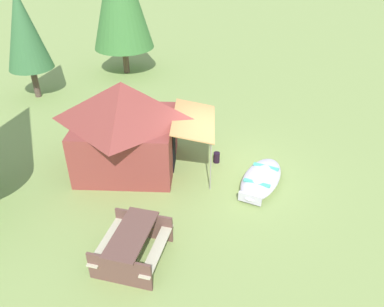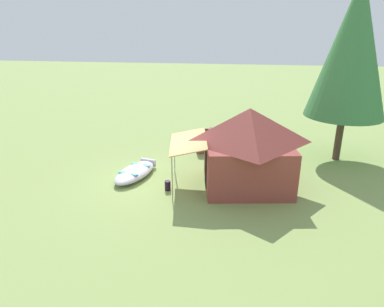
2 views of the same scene
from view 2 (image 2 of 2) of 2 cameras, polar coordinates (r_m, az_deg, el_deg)
ground_plane at (r=12.91m, az=-5.18°, el=-4.66°), size 80.00×80.00×0.00m
beached_rowboat at (r=13.36m, az=-9.36°, el=-3.03°), size 2.47×1.55×0.38m
canvas_cabin_tent at (r=12.17m, az=9.14°, el=1.06°), size 3.35×4.61×2.84m
picnic_table at (r=16.01m, az=3.82°, el=2.35°), size 1.76×1.54×0.79m
cooler_box at (r=12.55m, az=3.81°, el=-4.57°), size 0.58×0.68×0.32m
fuel_can at (r=12.20m, az=-4.01°, el=-5.28°), size 0.25×0.25×0.35m
pine_tree_back_left at (r=15.28m, az=24.90°, el=15.48°), size 3.12×3.12×7.33m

